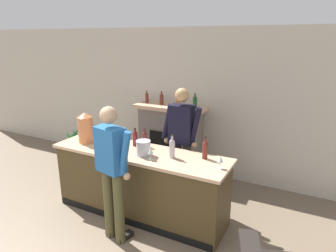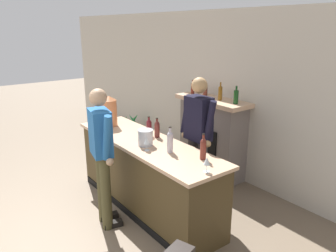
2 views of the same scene
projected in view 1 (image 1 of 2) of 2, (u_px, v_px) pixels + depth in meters
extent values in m
cube|color=beige|center=(185.00, 102.00, 5.72)|extent=(12.00, 0.07, 2.75)
cube|color=#47381E|center=(140.00, 184.00, 4.41)|extent=(2.57, 0.67, 0.96)
cube|color=#D4AA86|center=(139.00, 153.00, 4.27)|extent=(2.64, 0.74, 0.04)
cube|color=black|center=(128.00, 222.00, 4.25)|extent=(2.52, 0.01, 0.10)
cube|color=slate|center=(171.00, 141.00, 5.79)|extent=(1.18, 0.44, 1.28)
cube|color=black|center=(165.00, 153.00, 5.64)|extent=(0.65, 0.02, 0.82)
cube|color=#D4AA86|center=(170.00, 107.00, 5.58)|extent=(1.34, 0.52, 0.07)
cylinder|color=#5E2117|center=(147.00, 98.00, 5.77)|extent=(0.06, 0.06, 0.18)
cylinder|color=#5E2117|center=(147.00, 92.00, 5.73)|extent=(0.03, 0.03, 0.06)
cylinder|color=#55251B|center=(162.00, 100.00, 5.63)|extent=(0.07, 0.07, 0.19)
cylinder|color=#55251B|center=(162.00, 93.00, 5.59)|extent=(0.03, 0.03, 0.06)
cylinder|color=brown|center=(178.00, 101.00, 5.47)|extent=(0.07, 0.07, 0.22)
cylinder|color=brown|center=(178.00, 93.00, 5.43)|extent=(0.03, 0.03, 0.07)
cylinder|color=#154319|center=(195.00, 103.00, 5.32)|extent=(0.07, 0.07, 0.21)
cylinder|color=#154319|center=(195.00, 95.00, 5.29)|extent=(0.03, 0.03, 0.07)
cylinder|color=#A15A45|center=(74.00, 149.00, 6.81)|extent=(0.25, 0.25, 0.26)
cylinder|color=#332319|center=(73.00, 144.00, 6.78)|extent=(0.22, 0.22, 0.02)
cone|color=#2D8C50|center=(76.00, 135.00, 6.67)|extent=(0.13, 0.32, 0.40)
cone|color=#309147|center=(75.00, 134.00, 6.83)|extent=(0.36, 0.22, 0.37)
cone|color=#38883F|center=(68.00, 137.00, 6.68)|extent=(0.28, 0.23, 0.32)
cylinder|color=#4D4729|center=(119.00, 209.00, 3.77)|extent=(0.13, 0.13, 0.98)
cube|color=black|center=(125.00, 236.00, 3.95)|extent=(0.15, 0.26, 0.07)
cylinder|color=#4D4729|center=(109.00, 203.00, 3.90)|extent=(0.13, 0.13, 0.98)
cube|color=black|center=(115.00, 230.00, 4.08)|extent=(0.15, 0.26, 0.07)
cube|color=#2460A0|center=(111.00, 150.00, 3.62)|extent=(0.40, 0.29, 0.56)
cylinder|color=#2460A0|center=(125.00, 154.00, 3.49)|extent=(0.20, 0.08, 0.57)
sphere|color=tan|center=(127.00, 176.00, 3.59)|extent=(0.09, 0.09, 0.09)
cylinder|color=#2460A0|center=(100.00, 145.00, 3.77)|extent=(0.20, 0.08, 0.57)
sphere|color=tan|center=(103.00, 166.00, 3.87)|extent=(0.09, 0.09, 0.09)
sphere|color=tan|center=(109.00, 115.00, 3.50)|extent=(0.21, 0.21, 0.21)
cylinder|color=#3C3739|center=(175.00, 171.00, 4.78)|extent=(0.13, 0.13, 1.01)
cube|color=black|center=(173.00, 200.00, 4.86)|extent=(0.10, 0.24, 0.07)
cylinder|color=#3C3739|center=(187.00, 174.00, 4.70)|extent=(0.13, 0.13, 1.01)
cube|color=black|center=(184.00, 202.00, 4.77)|extent=(0.10, 0.24, 0.07)
cube|color=black|center=(182.00, 124.00, 4.51)|extent=(0.36, 0.22, 0.59)
cylinder|color=black|center=(167.00, 122.00, 4.59)|extent=(0.20, 0.08, 0.57)
sphere|color=tan|center=(167.00, 141.00, 4.66)|extent=(0.09, 0.09, 0.09)
cylinder|color=black|center=(195.00, 126.00, 4.39)|extent=(0.20, 0.08, 0.57)
sphere|color=tan|center=(194.00, 145.00, 4.46)|extent=(0.09, 0.09, 0.09)
sphere|color=tan|center=(182.00, 95.00, 4.39)|extent=(0.21, 0.21, 0.21)
cylinder|color=#C87344|center=(86.00, 130.00, 4.59)|extent=(0.23, 0.23, 0.40)
cone|color=#C87344|center=(84.00, 115.00, 4.52)|extent=(0.23, 0.23, 0.07)
cylinder|color=#B29333|center=(80.00, 140.00, 4.51)|extent=(0.02, 0.04, 0.02)
cylinder|color=silver|center=(143.00, 148.00, 4.11)|extent=(0.19, 0.19, 0.20)
cylinder|color=silver|center=(143.00, 141.00, 4.08)|extent=(0.20, 0.20, 0.01)
cylinder|color=maroon|center=(205.00, 151.00, 3.99)|extent=(0.07, 0.07, 0.22)
sphere|color=maroon|center=(205.00, 143.00, 3.96)|extent=(0.07, 0.07, 0.07)
cylinder|color=maroon|center=(205.00, 140.00, 3.94)|extent=(0.03, 0.03, 0.08)
cylinder|color=black|center=(205.00, 137.00, 3.93)|extent=(0.03, 0.03, 0.01)
cylinder|color=#5B231F|center=(144.00, 140.00, 4.45)|extent=(0.07, 0.07, 0.19)
sphere|color=#5B231F|center=(144.00, 134.00, 4.42)|extent=(0.07, 0.07, 0.07)
cylinder|color=#5B231F|center=(144.00, 132.00, 4.41)|extent=(0.03, 0.03, 0.07)
cylinder|color=black|center=(144.00, 129.00, 4.40)|extent=(0.03, 0.03, 0.01)
cylinder|color=#ADA8B4|center=(172.00, 150.00, 4.02)|extent=(0.08, 0.08, 0.23)
sphere|color=#ADA8B4|center=(172.00, 142.00, 3.99)|extent=(0.07, 0.07, 0.07)
cylinder|color=#ADA8B4|center=(172.00, 139.00, 3.97)|extent=(0.03, 0.03, 0.09)
cylinder|color=black|center=(172.00, 135.00, 3.96)|extent=(0.03, 0.03, 0.01)
cylinder|color=maroon|center=(135.00, 140.00, 4.47)|extent=(0.07, 0.07, 0.19)
sphere|color=maroon|center=(135.00, 134.00, 4.44)|extent=(0.07, 0.07, 0.07)
cylinder|color=maroon|center=(135.00, 131.00, 4.43)|extent=(0.03, 0.03, 0.07)
cylinder|color=black|center=(135.00, 128.00, 4.42)|extent=(0.03, 0.03, 0.01)
cylinder|color=silver|center=(151.00, 159.00, 3.98)|extent=(0.06, 0.06, 0.01)
cylinder|color=silver|center=(151.00, 156.00, 3.97)|extent=(0.01, 0.01, 0.08)
cone|color=silver|center=(151.00, 150.00, 3.94)|extent=(0.07, 0.07, 0.09)
cylinder|color=silver|center=(220.00, 168.00, 3.71)|extent=(0.07, 0.07, 0.01)
cylinder|color=silver|center=(220.00, 165.00, 3.70)|extent=(0.01, 0.01, 0.08)
cone|color=silver|center=(220.00, 159.00, 3.68)|extent=(0.07, 0.07, 0.08)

